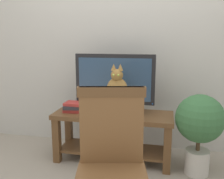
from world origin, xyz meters
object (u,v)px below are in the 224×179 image
object	(u,v)px
tv	(115,81)
potted_plant	(199,124)
tv_stand	(113,128)
cat	(118,92)
book_stack	(75,107)
media_box	(118,112)
wooden_chair	(112,159)

from	to	relation	value
tv	potted_plant	bearing A→B (deg)	-13.11
tv_stand	cat	size ratio (longest dim) A/B	2.76
tv_stand	book_stack	xyz separation A→B (m)	(-0.40, -0.03, 0.21)
tv_stand	media_box	size ratio (longest dim) A/B	3.08
wooden_chair	tv_stand	bearing A→B (deg)	101.32
media_box	potted_plant	size ratio (longest dim) A/B	0.51
tv_stand	book_stack	bearing A→B (deg)	-176.06
tv	book_stack	distance (m)	0.49
media_box	wooden_chair	world-z (taller)	wooden_chair
tv	potted_plant	world-z (taller)	tv
cat	potted_plant	bearing A→B (deg)	-1.91
book_stack	potted_plant	size ratio (longest dim) A/B	0.33
tv	wooden_chair	size ratio (longest dim) A/B	0.84
tv	book_stack	xyz separation A→B (m)	(-0.40, -0.11, -0.26)
wooden_chair	potted_plant	size ratio (longest dim) A/B	1.28
tv	wooden_chair	xyz separation A→B (m)	(0.22, -1.17, -0.26)
wooden_chair	media_box	bearing A→B (deg)	98.83
potted_plant	cat	bearing A→B (deg)	178.09
tv	wooden_chair	bearing A→B (deg)	-79.46
media_box	cat	distance (m)	0.20
wooden_chair	potted_plant	xyz separation A→B (m)	(0.60, 0.98, -0.07)
cat	potted_plant	world-z (taller)	cat
book_stack	potted_plant	bearing A→B (deg)	-3.82
media_box	book_stack	xyz separation A→B (m)	(-0.46, 0.04, 0.01)
wooden_chair	cat	bearing A→B (deg)	98.87
tv	cat	xyz separation A→B (m)	(0.06, -0.17, -0.07)
cat	potted_plant	size ratio (longest dim) A/B	0.57
wooden_chair	tv	bearing A→B (deg)	100.54
wooden_chair	potted_plant	world-z (taller)	wooden_chair
book_stack	cat	bearing A→B (deg)	-6.97
media_box	tv_stand	bearing A→B (deg)	130.02
tv_stand	tv	world-z (taller)	tv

